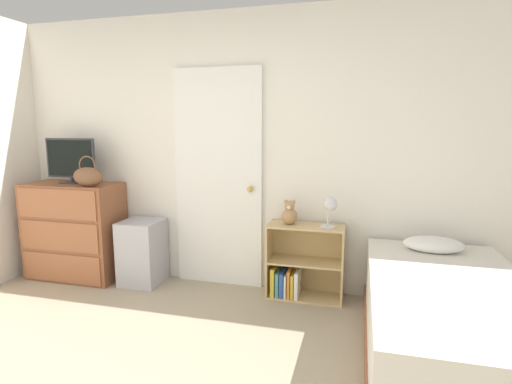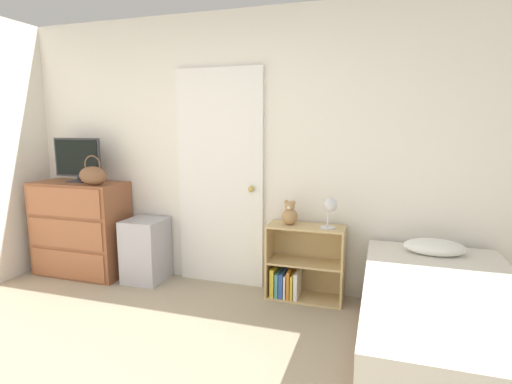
# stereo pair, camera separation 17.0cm
# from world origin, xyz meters

# --- Properties ---
(wall_back) EXTENTS (10.00, 0.06, 2.55)m
(wall_back) POSITION_xyz_m (0.00, 2.18, 1.27)
(wall_back) COLOR white
(wall_back) RESTS_ON ground_plane
(door_closed) EXTENTS (0.85, 0.09, 2.05)m
(door_closed) POSITION_xyz_m (-0.14, 2.12, 1.03)
(door_closed) COLOR white
(door_closed) RESTS_ON ground_plane
(dresser) EXTENTS (0.94, 0.45, 0.96)m
(dresser) POSITION_xyz_m (-1.60, 1.90, 0.48)
(dresser) COLOR brown
(dresser) RESTS_ON ground_plane
(tv) EXTENTS (0.54, 0.16, 0.44)m
(tv) POSITION_xyz_m (-1.62, 1.93, 1.19)
(tv) COLOR #2D2D33
(tv) RESTS_ON dresser
(handbag) EXTENTS (0.31, 0.13, 0.29)m
(handbag) POSITION_xyz_m (-1.31, 1.78, 1.06)
(handbag) COLOR brown
(handbag) RESTS_ON dresser
(storage_bin) EXTENTS (0.37, 0.38, 0.62)m
(storage_bin) POSITION_xyz_m (-0.87, 1.93, 0.31)
(storage_bin) COLOR #ADADB7
(storage_bin) RESTS_ON ground_plane
(bookshelf) EXTENTS (0.67, 0.28, 0.67)m
(bookshelf) POSITION_xyz_m (0.67, 1.99, 0.27)
(bookshelf) COLOR tan
(bookshelf) RESTS_ON ground_plane
(teddy_bear) EXTENTS (0.14, 0.14, 0.22)m
(teddy_bear) POSITION_xyz_m (0.57, 1.98, 0.76)
(teddy_bear) COLOR tan
(teddy_bear) RESTS_ON bookshelf
(desk_lamp) EXTENTS (0.14, 0.14, 0.27)m
(desk_lamp) POSITION_xyz_m (0.93, 1.94, 0.85)
(desk_lamp) COLOR silver
(desk_lamp) RESTS_ON bookshelf
(bed) EXTENTS (1.00, 1.88, 0.67)m
(bed) POSITION_xyz_m (1.74, 1.20, 0.28)
(bed) COLOR brown
(bed) RESTS_ON ground_plane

